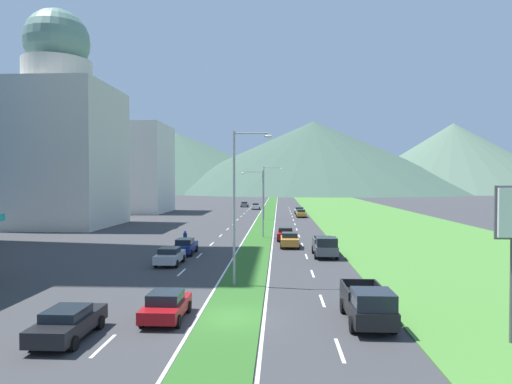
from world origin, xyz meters
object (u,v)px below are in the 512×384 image
street_lamp_mid (260,199)px  street_lamp_far (266,189)px  pickup_truck_1 (325,246)px  street_lamp_near (238,199)px  car_4 (285,234)px  car_8 (256,206)px  car_2 (166,305)px  car_1 (290,240)px  car_3 (68,323)px  motorcycle_rider (185,240)px  car_0 (185,246)px  car_7 (299,210)px  car_6 (170,256)px  pickup_truck_0 (368,305)px  car_5 (301,213)px  car_9 (245,204)px

street_lamp_mid → street_lamp_far: street_lamp_far is taller
pickup_truck_1 → street_lamp_near: bearing=-30.5°
street_lamp_near → car_4: (3.56, 23.91, -5.18)m
car_8 → car_2: bearing=-180.0°
street_lamp_near → car_1: bearing=77.7°
car_2 → car_8: bearing=0.0°
street_lamp_mid → car_3: street_lamp_mid is taller
street_lamp_mid → motorcycle_rider: 12.40m
car_1 → street_lamp_mid: bearing=-156.8°
car_0 → car_7: 55.68m
car_6 → car_7: car_6 is taller
car_7 → motorcycle_rider: motorcycle_rider is taller
car_3 → car_8: size_ratio=1.02×
pickup_truck_0 → motorcycle_rider: bearing=-150.3°
car_0 → car_2: 21.04m
car_2 → car_5: 66.70m
pickup_truck_1 → car_6: bearing=-71.0°
car_7 → car_9: size_ratio=1.09×
car_0 → car_6: (-0.15, -5.62, -0.01)m
car_9 → car_0: bearing=-179.8°
street_lamp_near → car_6: (-6.51, 7.41, -5.20)m
street_lamp_mid → street_lamp_near: bearing=-91.0°
street_lamp_far → car_9: 40.50m
street_lamp_far → car_9: (-6.98, 39.60, -4.88)m
car_9 → motorcycle_rider: (-0.65, -74.67, 0.01)m
car_1 → car_7: (3.19, 48.97, -0.05)m
car_8 → motorcycle_rider: size_ratio=2.27×
car_1 → car_7: bearing=176.3°
car_4 → car_7: size_ratio=0.99×
car_2 → car_4: car_4 is taller
car_1 → pickup_truck_1: bearing=28.1°
car_6 → motorcycle_rider: size_ratio=2.11×
car_5 → car_7: car_5 is taller
car_0 → car_9: car_0 is taller
car_6 → pickup_truck_1: 14.41m
street_lamp_far → street_lamp_mid: bearing=-89.9°
car_8 → street_lamp_mid: bearing=-176.5°
car_0 → pickup_truck_1: size_ratio=0.84×
car_3 → car_0: bearing=-0.9°
car_8 → car_9: (-3.60, 10.18, -0.05)m
car_5 → car_9: car_5 is taller
car_4 → car_7: (3.57, 43.14, -0.03)m
street_lamp_near → street_lamp_far: street_lamp_near is taller
car_0 → car_9: 79.07m
car_1 → car_5: bearing=175.5°
car_2 → car_5: bearing=-8.7°
car_6 → car_5: bearing=-15.0°
pickup_truck_0 → car_0: bearing=-147.1°
car_0 → street_lamp_near: bearing=-154.0°
street_lamp_mid → car_9: street_lamp_mid is taller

